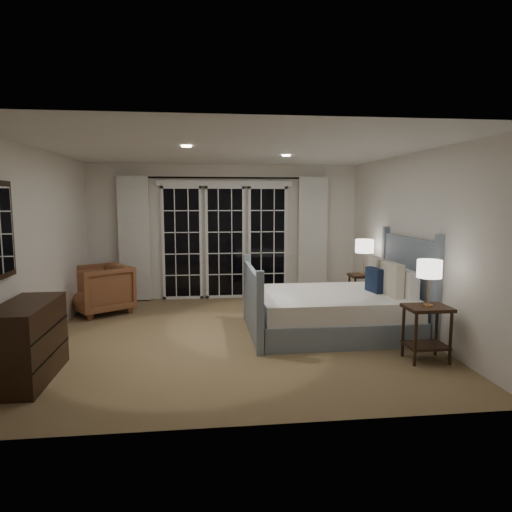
{
  "coord_description": "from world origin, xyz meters",
  "views": [
    {
      "loc": [
        -0.43,
        -6.04,
        1.86
      ],
      "look_at": [
        0.34,
        0.4,
        1.05
      ],
      "focal_mm": 32.0,
      "sensor_mm": 36.0,
      "label": 1
    }
  ],
  "objects": [
    {
      "name": "floor",
      "position": [
        0.0,
        0.0,
        0.0
      ],
      "size": [
        5.0,
        5.0,
        0.0
      ],
      "primitive_type": "plane",
      "color": "brown",
      "rests_on": "ground"
    },
    {
      "name": "ceiling",
      "position": [
        0.0,
        0.0,
        2.5
      ],
      "size": [
        5.0,
        5.0,
        0.0
      ],
      "primitive_type": "plane",
      "rotation": [
        3.14,
        0.0,
        0.0
      ],
      "color": "silver",
      "rests_on": "wall_back"
    },
    {
      "name": "wall_left",
      "position": [
        -2.5,
        0.0,
        1.25
      ],
      "size": [
        0.02,
        5.0,
        2.5
      ],
      "primitive_type": "cube",
      "color": "silver",
      "rests_on": "floor"
    },
    {
      "name": "wall_right",
      "position": [
        2.5,
        0.0,
        1.25
      ],
      "size": [
        0.02,
        5.0,
        2.5
      ],
      "primitive_type": "cube",
      "color": "silver",
      "rests_on": "floor"
    },
    {
      "name": "wall_back",
      "position": [
        0.0,
        2.5,
        1.25
      ],
      "size": [
        5.0,
        0.02,
        2.5
      ],
      "primitive_type": "cube",
      "color": "silver",
      "rests_on": "floor"
    },
    {
      "name": "wall_front",
      "position": [
        0.0,
        -2.5,
        1.25
      ],
      "size": [
        5.0,
        0.02,
        2.5
      ],
      "primitive_type": "cube",
      "color": "silver",
      "rests_on": "floor"
    },
    {
      "name": "french_doors",
      "position": [
        0.0,
        2.46,
        1.09
      ],
      "size": [
        2.5,
        0.04,
        2.2
      ],
      "color": "black",
      "rests_on": "wall_back"
    },
    {
      "name": "curtain_rod",
      "position": [
        0.0,
        2.4,
        2.25
      ],
      "size": [
        3.5,
        0.03,
        0.03
      ],
      "primitive_type": "cylinder",
      "rotation": [
        0.0,
        1.57,
        0.0
      ],
      "color": "black",
      "rests_on": "wall_back"
    },
    {
      "name": "curtain_left",
      "position": [
        -1.65,
        2.38,
        1.15
      ],
      "size": [
        0.55,
        0.1,
        2.25
      ],
      "primitive_type": "cube",
      "color": "white",
      "rests_on": "curtain_rod"
    },
    {
      "name": "curtain_right",
      "position": [
        1.65,
        2.38,
        1.15
      ],
      "size": [
        0.55,
        0.1,
        2.25
      ],
      "primitive_type": "cube",
      "color": "white",
      "rests_on": "curtain_rod"
    },
    {
      "name": "downlight_a",
      "position": [
        0.8,
        0.6,
        2.49
      ],
      "size": [
        0.12,
        0.12,
        0.01
      ],
      "primitive_type": "cylinder",
      "color": "white",
      "rests_on": "ceiling"
    },
    {
      "name": "downlight_b",
      "position": [
        -0.6,
        -0.4,
        2.49
      ],
      "size": [
        0.12,
        0.12,
        0.01
      ],
      "primitive_type": "cylinder",
      "color": "white",
      "rests_on": "ceiling"
    },
    {
      "name": "bed",
      "position": [
        1.41,
        0.02,
        0.33
      ],
      "size": [
        2.28,
        1.64,
        1.33
      ],
      "color": "slate",
      "rests_on": "floor"
    },
    {
      "name": "nightstand_left",
      "position": [
        2.13,
        -1.2,
        0.42
      ],
      "size": [
        0.49,
        0.39,
        0.64
      ],
      "color": "black",
      "rests_on": "floor"
    },
    {
      "name": "nightstand_right",
      "position": [
        2.26,
        1.24,
        0.4
      ],
      "size": [
        0.47,
        0.37,
        0.61
      ],
      "color": "black",
      "rests_on": "floor"
    },
    {
      "name": "lamp_left",
      "position": [
        2.13,
        -1.2,
        1.07
      ],
      "size": [
        0.28,
        0.28,
        0.54
      ],
      "color": "tan",
      "rests_on": "nightstand_left"
    },
    {
      "name": "lamp_right",
      "position": [
        2.26,
        1.24,
        1.08
      ],
      "size": [
        0.3,
        0.3,
        0.59
      ],
      "color": "tan",
      "rests_on": "nightstand_right"
    },
    {
      "name": "armchair",
      "position": [
        -2.1,
        1.53,
        0.4
      ],
      "size": [
        1.2,
        1.19,
        0.79
      ],
      "primitive_type": "imported",
      "rotation": [
        0.0,
        0.0,
        -0.97
      ],
      "color": "brown",
      "rests_on": "floor"
    },
    {
      "name": "dresser",
      "position": [
        -2.23,
        -1.26,
        0.4
      ],
      "size": [
        0.49,
        1.14,
        0.81
      ],
      "color": "black",
      "rests_on": "floor"
    }
  ]
}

